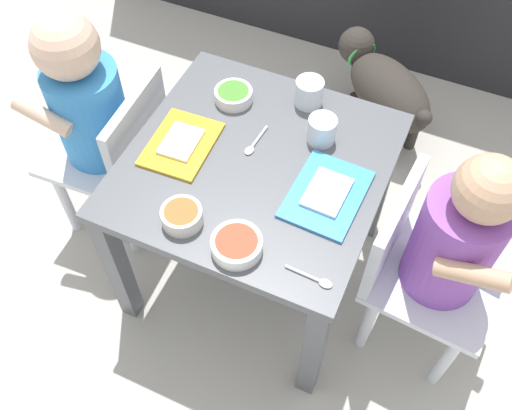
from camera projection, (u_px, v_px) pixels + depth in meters
ground_plane at (256, 267)px, 1.67m from camera, size 7.00×7.00×0.00m
dining_table at (256, 184)px, 1.35m from camera, size 0.57×0.57×0.47m
seated_child_left at (91, 109)px, 1.42m from camera, size 0.29×0.29×0.71m
seated_child_right at (449, 243)px, 1.21m from camera, size 0.30×0.30×0.69m
dog at (384, 86)px, 1.84m from camera, size 0.41×0.36×0.29m
food_tray_left at (181, 143)px, 1.31m from camera, size 0.15×0.19×0.02m
food_tray_right at (327, 194)px, 1.22m from camera, size 0.16×0.21×0.02m
water_cup_left at (322, 131)px, 1.30m from camera, size 0.07×0.07×0.06m
water_cup_right at (309, 94)px, 1.37m from camera, size 0.07×0.07×0.07m
cereal_bowl_right_side at (237, 245)px, 1.14m from camera, size 0.10×0.10×0.03m
veggie_bowl_far at (182, 216)px, 1.17m from camera, size 0.09×0.09×0.04m
cereal_bowl_left_side at (233, 95)px, 1.39m from camera, size 0.09×0.09×0.03m
spoon_by_left_tray at (254, 143)px, 1.31m from camera, size 0.02×0.10×0.01m
spoon_by_right_tray at (314, 278)px, 1.11m from camera, size 0.10×0.02×0.01m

